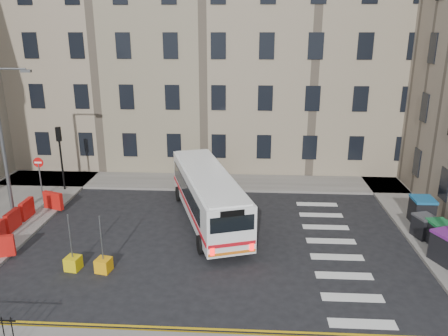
# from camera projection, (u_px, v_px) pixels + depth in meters

# --- Properties ---
(ground) EXTENTS (120.00, 120.00, 0.00)m
(ground) POSITION_uv_depth(u_px,v_px,m) (250.00, 243.00, 21.44)
(ground) COLOR black
(ground) RESTS_ON ground
(pavement_north) EXTENTS (36.00, 3.20, 0.15)m
(pavement_north) POSITION_uv_depth(u_px,v_px,m) (163.00, 181.00, 29.93)
(pavement_north) COLOR slate
(pavement_north) RESTS_ON ground
(pavement_east) EXTENTS (2.40, 26.00, 0.15)m
(pavement_east) POSITION_uv_depth(u_px,v_px,m) (409.00, 213.00, 24.72)
(pavement_east) COLOR slate
(pavement_east) RESTS_ON ground
(terrace_north) EXTENTS (38.30, 10.80, 17.20)m
(terrace_north) POSITION_uv_depth(u_px,v_px,m) (162.00, 48.00, 33.98)
(terrace_north) COLOR gray
(terrace_north) RESTS_ON ground
(traffic_light_nw) EXTENTS (0.28, 0.22, 4.10)m
(traffic_light_nw) POSITION_uv_depth(u_px,v_px,m) (60.00, 149.00, 27.43)
(traffic_light_nw) COLOR black
(traffic_light_nw) RESTS_ON pavement_west
(streetlamp) EXTENTS (0.50, 0.22, 8.14)m
(streetlamp) POSITION_uv_depth(u_px,v_px,m) (2.00, 143.00, 22.76)
(streetlamp) COLOR #595B5E
(streetlamp) RESTS_ON pavement_west
(no_entry_north) EXTENTS (0.60, 0.08, 3.00)m
(no_entry_north) POSITION_uv_depth(u_px,v_px,m) (39.00, 170.00, 25.79)
(no_entry_north) COLOR #595B5E
(no_entry_north) RESTS_ON pavement_west
(roadworks_barriers) EXTENTS (1.66, 6.26, 1.00)m
(roadworks_barriers) POSITION_uv_depth(u_px,v_px,m) (19.00, 221.00, 22.38)
(roadworks_barriers) COLOR red
(roadworks_barriers) RESTS_ON pavement_west
(bus) EXTENTS (5.16, 10.10, 2.70)m
(bus) POSITION_uv_depth(u_px,v_px,m) (208.00, 194.00, 23.46)
(bus) COLOR white
(bus) RESTS_ON ground
(wheelie_bin_b) EXTENTS (1.50, 1.59, 1.39)m
(wheelie_bin_b) POSITION_uv_depth(u_px,v_px,m) (448.00, 247.00, 19.19)
(wheelie_bin_b) COLOR black
(wheelie_bin_b) RESTS_ON pavement_east
(wheelie_bin_c) EXTENTS (1.07, 1.18, 1.16)m
(wheelie_bin_c) POSITION_uv_depth(u_px,v_px,m) (438.00, 233.00, 20.83)
(wheelie_bin_c) COLOR black
(wheelie_bin_c) RESTS_ON pavement_east
(wheelie_bin_d) EXTENTS (1.15, 1.24, 1.13)m
(wheelie_bin_d) POSITION_uv_depth(u_px,v_px,m) (424.00, 226.00, 21.57)
(wheelie_bin_d) COLOR black
(wheelie_bin_d) RESTS_ON pavement_east
(wheelie_bin_e) EXTENTS (1.11, 1.27, 1.40)m
(wheelie_bin_e) POSITION_uv_depth(u_px,v_px,m) (422.00, 210.00, 23.11)
(wheelie_bin_e) COLOR black
(wheelie_bin_e) RESTS_ON pavement_east
(bollard_yellow) EXTENTS (0.71, 0.71, 0.60)m
(bollard_yellow) POSITION_uv_depth(u_px,v_px,m) (104.00, 265.00, 18.81)
(bollard_yellow) COLOR orange
(bollard_yellow) RESTS_ON ground
(bollard_chevron) EXTENTS (0.69, 0.69, 0.60)m
(bollard_chevron) POSITION_uv_depth(u_px,v_px,m) (73.00, 263.00, 18.96)
(bollard_chevron) COLOR #DABB0C
(bollard_chevron) RESTS_ON ground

